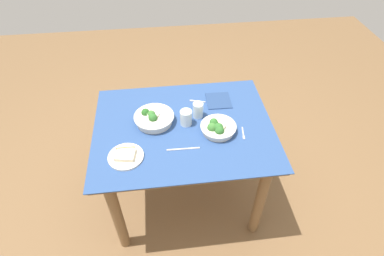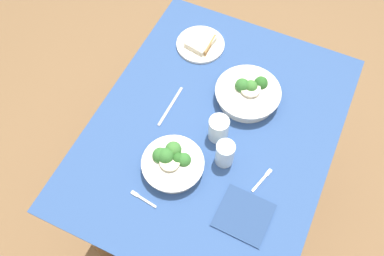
{
  "view_description": "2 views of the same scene",
  "coord_description": "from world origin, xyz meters",
  "views": [
    {
      "loc": [
        0.11,
        1.4,
        2.1
      ],
      "look_at": [
        -0.05,
        0.07,
        0.81
      ],
      "focal_mm": 28.78,
      "sensor_mm": 36.0,
      "label": 1
    },
    {
      "loc": [
        -0.74,
        -0.26,
        2.12
      ],
      "look_at": [
        -0.05,
        0.06,
        0.81
      ],
      "focal_mm": 38.96,
      "sensor_mm": 36.0,
      "label": 2
    }
  ],
  "objects": [
    {
      "name": "fork_by_far_bowl",
      "position": [
        -0.36,
        0.11,
        0.77
      ],
      "size": [
        0.02,
        0.1,
        0.0
      ],
      "rotation": [
        0.0,
        0.0,
        1.44
      ],
      "color": "#B7B7BC",
      "rests_on": "dining_table"
    },
    {
      "name": "napkin_folded_upper",
      "position": [
        -0.26,
        -0.23,
        0.77
      ],
      "size": [
        0.17,
        0.18,
        0.01
      ],
      "primitive_type": "cube",
      "rotation": [
        0.0,
        0.0,
        -0.03
      ],
      "color": "navy",
      "rests_on": "dining_table"
    },
    {
      "name": "water_glass_center",
      "position": [
        -0.1,
        -0.09,
        0.82
      ],
      "size": [
        0.07,
        0.07,
        0.1
      ],
      "primitive_type": "cylinder",
      "color": "silver",
      "rests_on": "dining_table"
    },
    {
      "name": "dining_table",
      "position": [
        0.0,
        0.0,
        0.62
      ],
      "size": [
        1.12,
        0.88,
        0.77
      ],
      "color": "#2D4C84",
      "rests_on": "ground_plane"
    },
    {
      "name": "fork_by_near_bowl",
      "position": [
        -0.12,
        -0.24,
        0.77
      ],
      "size": [
        0.11,
        0.04,
        0.0
      ],
      "rotation": [
        0.0,
        0.0,
        6.0
      ],
      "color": "#B7B7BC",
      "rests_on": "dining_table"
    },
    {
      "name": "bread_side_plate",
      "position": [
        0.35,
        0.21,
        0.78
      ],
      "size": [
        0.2,
        0.2,
        0.03
      ],
      "color": "silver",
      "rests_on": "dining_table"
    },
    {
      "name": "table_knife_left",
      "position": [
        0.02,
        0.19,
        0.77
      ],
      "size": [
        0.19,
        0.01,
        0.0
      ],
      "primitive_type": "cube",
      "rotation": [
        0.0,
        0.0,
        6.26
      ],
      "color": "#B7B7BC",
      "rests_on": "dining_table"
    },
    {
      "name": "broccoli_bowl_far",
      "position": [
        -0.2,
        0.07,
        0.8
      ],
      "size": [
        0.22,
        0.22,
        0.09
      ],
      "color": "silver",
      "rests_on": "dining_table"
    },
    {
      "name": "ground_plane",
      "position": [
        0.0,
        0.0,
        0.0
      ],
      "size": [
        6.0,
        6.0,
        0.0
      ],
      "primitive_type": "plane",
      "color": "brown"
    },
    {
      "name": "broccoli_bowl_near",
      "position": [
        0.18,
        -0.06,
        0.8
      ],
      "size": [
        0.25,
        0.25,
        0.09
      ],
      "color": "silver",
      "rests_on": "dining_table"
    },
    {
      "name": "water_glass_side",
      "position": [
        -0.02,
        -0.03,
        0.82
      ],
      "size": [
        0.07,
        0.07,
        0.1
      ],
      "primitive_type": "cylinder",
      "color": "silver",
      "rests_on": "dining_table"
    }
  ]
}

